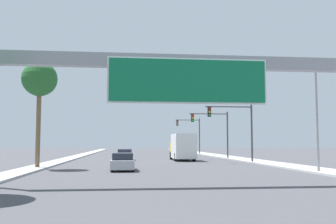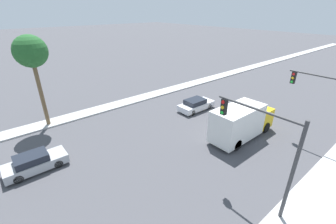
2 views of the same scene
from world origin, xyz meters
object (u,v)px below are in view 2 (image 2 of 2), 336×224
object	(u,v)px
car_mid_left	(196,105)
car_mid_right	(35,163)
traffic_light_mid_block	(329,99)
truck_box_primary	(241,122)
traffic_light_near_intersection	(266,143)
palm_tree_background	(31,53)

from	to	relation	value
car_mid_left	car_mid_right	bearing A→B (deg)	-90.00
car_mid_left	traffic_light_mid_block	xyz separation A→B (m)	(12.06, 2.72, 3.69)
truck_box_primary	car_mid_right	bearing A→B (deg)	-113.93
traffic_light_near_intersection	traffic_light_mid_block	distance (m)	10.00
car_mid_left	truck_box_primary	xyz separation A→B (m)	(7.00, -1.39, 0.98)
car_mid_left	traffic_light_mid_block	distance (m)	12.90
car_mid_right	traffic_light_mid_block	bearing A→B (deg)	58.77
car_mid_right	truck_box_primary	distance (m)	17.29
car_mid_left	palm_tree_background	xyz separation A→B (m)	(-7.06, -14.57, 6.73)
traffic_light_near_intersection	traffic_light_mid_block	bearing A→B (deg)	90.25
car_mid_right	car_mid_left	size ratio (longest dim) A/B	0.94
truck_box_primary	palm_tree_background	bearing A→B (deg)	-136.87
traffic_light_near_intersection	traffic_light_mid_block	size ratio (longest dim) A/B	1.00
car_mid_left	traffic_light_near_intersection	world-z (taller)	traffic_light_near_intersection
car_mid_right	car_mid_left	distance (m)	17.17
car_mid_right	truck_box_primary	world-z (taller)	truck_box_primary
truck_box_primary	car_mid_left	bearing A→B (deg)	168.74
car_mid_right	truck_box_primary	bearing A→B (deg)	66.07
car_mid_right	traffic_light_near_intersection	xyz separation A→B (m)	(12.10, 9.89, 3.68)
traffic_light_mid_block	traffic_light_near_intersection	bearing A→B (deg)	-89.75
traffic_light_near_intersection	palm_tree_background	distance (m)	20.73
car_mid_right	palm_tree_background	size ratio (longest dim) A/B	0.47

